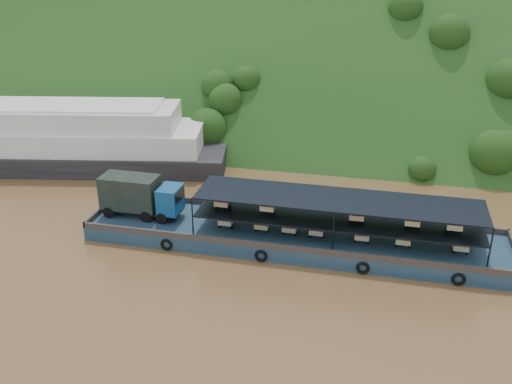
# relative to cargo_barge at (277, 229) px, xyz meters

# --- Properties ---
(ground) EXTENTS (160.00, 160.00, 0.00)m
(ground) POSITION_rel_cargo_barge_xyz_m (-0.45, -0.18, -1.20)
(ground) COLOR brown
(ground) RESTS_ON ground
(hillside) EXTENTS (140.00, 39.60, 39.60)m
(hillside) POSITION_rel_cargo_barge_xyz_m (-0.45, 35.82, -1.20)
(hillside) COLOR #183D16
(hillside) RESTS_ON ground
(cargo_barge) EXTENTS (35.00, 7.18, 4.82)m
(cargo_barge) POSITION_rel_cargo_barge_xyz_m (0.00, 0.00, 0.00)
(cargo_barge) COLOR #142F49
(cargo_barge) RESTS_ON ground
(passenger_ferry) EXTENTS (36.55, 15.56, 7.19)m
(passenger_ferry) POSITION_rel_cargo_barge_xyz_m (-26.49, 12.59, 1.92)
(passenger_ferry) COLOR black
(passenger_ferry) RESTS_ON ground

